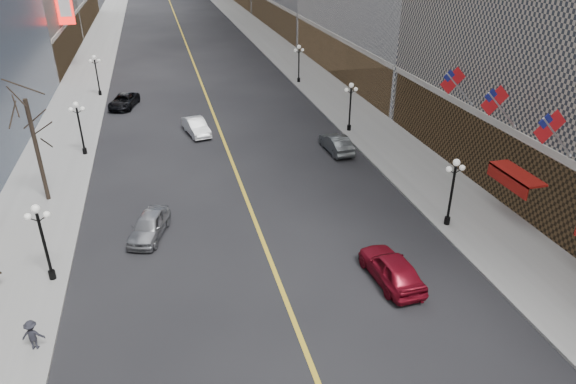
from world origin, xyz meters
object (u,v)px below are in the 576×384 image
streetlamp_east_3 (299,60)px  car_nb_near (149,226)px  streetlamp_east_1 (453,185)px  streetlamp_east_2 (350,102)px  car_sb_far (336,143)px  car_nb_mid (196,127)px  car_nb_far (124,101)px  streetlamp_west_3 (96,71)px  streetlamp_west_2 (79,123)px  car_sb_mid (392,268)px  streetlamp_west_1 (42,235)px

streetlamp_east_3 → car_nb_near: 37.51m
streetlamp_east_1 → streetlamp_east_2: same height
streetlamp_east_2 → streetlamp_east_3: same height
car_sb_far → car_nb_mid: bearing=-35.6°
car_nb_far → car_sb_far: car_sb_far is taller
streetlamp_east_1 → car_nb_near: 18.89m
streetlamp_east_2 → car_sb_far: (-2.80, -4.42, -2.15)m
streetlamp_east_2 → streetlamp_west_3: bearing=142.7°
streetlamp_east_2 → streetlamp_west_3: 29.68m
streetlamp_west_2 → streetlamp_west_3: bearing=90.0°
car_nb_mid → car_sb_mid: bearing=-83.9°
streetlamp_east_1 → streetlamp_east_3: (0.00, 36.00, 0.00)m
streetlamp_east_3 → streetlamp_west_2: (-23.60, -18.00, 0.00)m
streetlamp_east_3 → streetlamp_west_3: same height
streetlamp_west_3 → car_sb_mid: 44.22m
car_nb_far → car_sb_mid: size_ratio=1.02×
car_nb_mid → car_sb_mid: size_ratio=0.92×
streetlamp_west_2 → streetlamp_west_3: same height
streetlamp_west_2 → streetlamp_west_3: (0.00, 18.00, 0.00)m
car_nb_far → car_sb_mid: 38.48m
streetlamp_east_2 → car_nb_near: bearing=-141.7°
streetlamp_west_3 → car_sb_far: streetlamp_west_3 is taller
streetlamp_west_2 → car_nb_far: (2.80, 13.00, -2.20)m
streetlamp_west_2 → streetlamp_east_1: bearing=-37.3°
streetlamp_west_1 → car_sb_far: (20.80, 13.58, -2.15)m
car_nb_far → car_sb_mid: car_sb_mid is taller
car_sb_mid → streetlamp_west_1: bearing=-18.1°
streetlamp_east_2 → car_nb_mid: size_ratio=1.00×
car_nb_near → car_nb_far: car_nb_near is taller
streetlamp_east_3 → streetlamp_west_1: bearing=-123.2°
streetlamp_east_1 → streetlamp_west_1: size_ratio=1.00×
streetlamp_west_1 → streetlamp_west_2: size_ratio=1.00×
streetlamp_west_1 → streetlamp_east_1: bearing=0.0°
car_nb_mid → car_sb_mid: 26.54m
streetlamp_west_2 → car_sb_mid: 28.68m
streetlamp_west_3 → car_sb_mid: bearing=-66.4°
streetlamp_east_3 → car_nb_mid: streetlamp_east_3 is taller
streetlamp_west_3 → car_nb_far: streetlamp_west_3 is taller
streetlamp_west_3 → car_nb_near: bearing=-81.0°
streetlamp_east_2 → car_sb_mid: bearing=-104.7°
streetlamp_west_1 → car_nb_mid: 23.00m
streetlamp_west_2 → car_sb_mid: size_ratio=0.92×
car_nb_mid → car_nb_far: car_nb_mid is taller
streetlamp_west_2 → car_nb_mid: bearing=16.2°
streetlamp_west_1 → streetlamp_west_2: same height
streetlamp_east_1 → car_nb_far: 37.40m
car_nb_mid → car_nb_far: size_ratio=0.90×
car_sb_mid → streetlamp_east_1: bearing=-146.7°
car_sb_far → car_sb_mid: bearing=77.4°
streetlamp_east_1 → car_sb_far: bearing=101.7°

